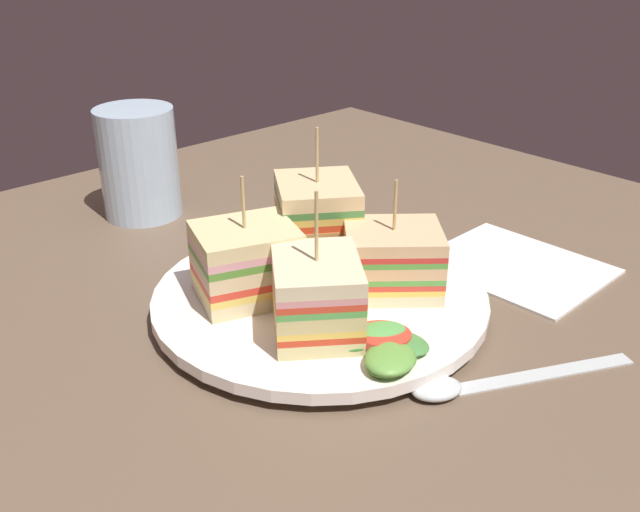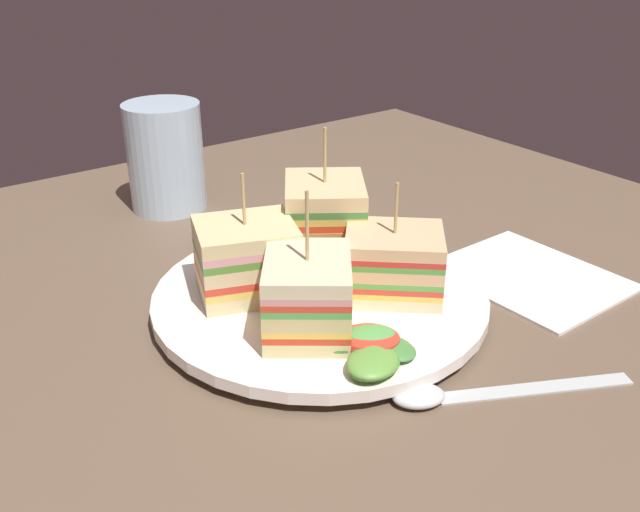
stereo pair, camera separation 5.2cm
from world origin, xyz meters
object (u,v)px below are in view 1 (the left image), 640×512
Objects in this scene: sandwich_wedge_1 at (392,260)px; sandwich_wedge_2 at (317,222)px; plate at (320,299)px; chip_pile at (294,274)px; drinking_glass at (139,171)px; sandwich_wedge_0 at (317,296)px; napkin at (516,265)px; spoon at (472,383)px; sandwich_wedge_3 at (247,263)px.

sandwich_wedge_2 reaches higher than sandwich_wedge_1.
sandwich_wedge_1 reaches higher than plate.
chip_pile is at bearing -26.37° from sandwich_wedge_2.
plate is 2.35× the size of drinking_glass.
plate is 2.48× the size of sandwich_wedge_0.
sandwich_wedge_1 is at bearing -49.76° from sandwich_wedge_0.
sandwich_wedge_0 is at bearing 64.40° from chip_pile.
sandwich_wedge_0 is 1.10× the size of sandwich_wedge_1.
sandwich_wedge_0 reaches higher than sandwich_wedge_1.
chip_pile is at bearing 11.13° from sandwich_wedge_0.
napkin is (-17.26, 6.08, -0.75)cm from plate.
napkin is (-13.01, 2.78, -3.85)cm from sandwich_wedge_1.
sandwich_wedge_2 is at bearing -72.97° from spoon.
sandwich_wedge_1 is 0.98× the size of sandwich_wedge_3.
sandwich_wedge_0 is at bearing 82.86° from drinking_glass.
sandwich_wedge_2 is 0.74× the size of spoon.
sandwich_wedge_0 is 0.95× the size of drinking_glass.
sandwich_wedge_2 is at bearing 26.58° from sandwich_wedge_3.
spoon is 1.41× the size of drinking_glass.
plate is 6.22cm from sandwich_wedge_1.
sandwich_wedge_1 reaches higher than spoon.
sandwich_wedge_2 is at bearing 99.21° from drinking_glass.
sandwich_wedge_3 is 23.31cm from drinking_glass.
sandwich_wedge_3 is at bearing 79.45° from drinking_glass.
sandwich_wedge_0 is 1.36× the size of chip_pile.
sandwich_wedge_2 is 1.49× the size of chip_pile.
plate is at bearing -61.44° from spoon.
sandwich_wedge_1 is at bearing -12.05° from napkin.
chip_pile is at bearing -21.87° from napkin.
sandwich_wedge_2 is 0.80× the size of napkin.
plate is 26.35cm from drinking_glass.
sandwich_wedge_1 is 7.51cm from sandwich_wedge_2.
spoon is 40.19cm from drinking_glass.
sandwich_wedge_0 is 0.68× the size of spoon.
sandwich_wedge_2 is at bearing -42.91° from sandwich_wedge_1.
sandwich_wedge_0 is at bearing -8.55° from sandwich_wedge_2.
sandwich_wedge_1 is (-4.26, 3.30, 3.10)cm from plate.
napkin is at bearing -128.62° from spoon.
chip_pile reaches higher than napkin.
sandwich_wedge_0 is 10.80cm from sandwich_wedge_2.
napkin is at bearing -150.84° from sandwich_wedge_1.
sandwich_wedge_0 is 5.87cm from chip_pile.
sandwich_wedge_2 is 22.29cm from drinking_glass.
chip_pile is (4.83, 2.72, -1.91)cm from sandwich_wedge_2.
plate is 6.37cm from sandwich_wedge_3.
sandwich_wedge_0 is (3.82, 3.80, 3.31)cm from plate.
sandwich_wedge_2 reaches higher than chip_pile.
sandwich_wedge_3 is (8.60, -6.50, 0.30)cm from sandwich_wedge_1.
plate is 2.26× the size of sandwich_wedge_2.
sandwich_wedge_3 is (4.34, -3.19, 3.41)cm from plate.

